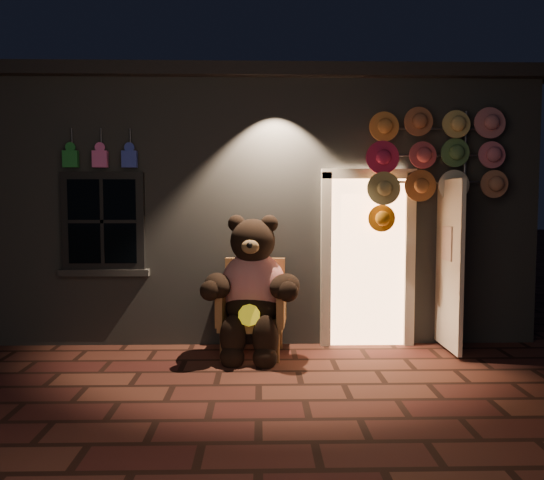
{
  "coord_description": "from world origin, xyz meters",
  "views": [
    {
      "loc": [
        0.01,
        -5.06,
        1.77
      ],
      "look_at": [
        0.15,
        1.0,
        1.35
      ],
      "focal_mm": 35.0,
      "sensor_mm": 36.0,
      "label": 1
    }
  ],
  "objects": [
    {
      "name": "ground",
      "position": [
        0.0,
        0.0,
        0.0
      ],
      "size": [
        60.0,
        60.0,
        0.0
      ],
      "primitive_type": "plane",
      "color": "#572D21",
      "rests_on": "ground"
    },
    {
      "name": "hat_rack",
      "position": [
        2.1,
        1.28,
        2.27
      ],
      "size": [
        1.64,
        0.22,
        2.9
      ],
      "color": "#59595E",
      "rests_on": "ground"
    },
    {
      "name": "shop_building",
      "position": [
        0.0,
        3.99,
        1.74
      ],
      "size": [
        7.3,
        5.95,
        3.51
      ],
      "color": "slate",
      "rests_on": "ground"
    },
    {
      "name": "wicker_armchair",
      "position": [
        -0.07,
        1.13,
        0.55
      ],
      "size": [
        0.82,
        0.75,
        1.11
      ],
      "rotation": [
        0.0,
        0.0,
        -0.1
      ],
      "color": "brown",
      "rests_on": "ground"
    },
    {
      "name": "teddy_bear",
      "position": [
        -0.08,
        0.98,
        0.79
      ],
      "size": [
        1.21,
        0.99,
        1.68
      ],
      "rotation": [
        0.0,
        0.0,
        -0.1
      ],
      "color": "red",
      "rests_on": "ground"
    }
  ]
}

